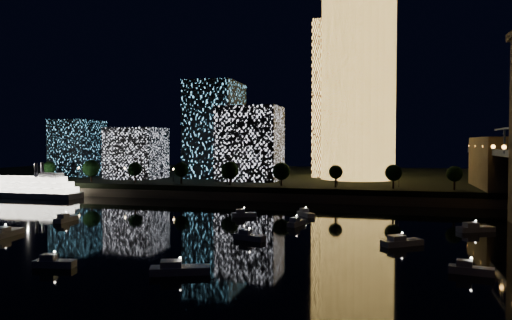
{
  "coord_description": "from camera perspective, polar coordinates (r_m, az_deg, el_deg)",
  "views": [
    {
      "loc": [
        28.42,
        -92.3,
        21.05
      ],
      "look_at": [
        -10.91,
        55.0,
        15.72
      ],
      "focal_mm": 35.0,
      "sensor_mm": 36.0,
      "label": 1
    }
  ],
  "objects": [
    {
      "name": "ground",
      "position": [
        98.84,
        -2.15,
        -10.3
      ],
      "size": [
        520.0,
        520.0,
        0.0
      ],
      "primitive_type": "plane",
      "color": "black",
      "rests_on": "ground"
    },
    {
      "name": "far_bank",
      "position": [
        254.57,
        8.5,
        -2.2
      ],
      "size": [
        420.0,
        160.0,
        5.0
      ],
      "primitive_type": "cube",
      "color": "black",
      "rests_on": "ground"
    },
    {
      "name": "seawall",
      "position": [
        177.68,
        5.67,
        -4.33
      ],
      "size": [
        420.0,
        6.0,
        3.0
      ],
      "primitive_type": "cube",
      "color": "#6B5E4C",
      "rests_on": "ground"
    },
    {
      "name": "tower_cylindrical",
      "position": [
        225.17,
        11.6,
        8.34
      ],
      "size": [
        34.0,
        34.0,
        81.9
      ],
      "color": "#FFBD51",
      "rests_on": "far_bank"
    },
    {
      "name": "tower_rectangular",
      "position": [
        241.65,
        9.48,
        6.79
      ],
      "size": [
        22.85,
        22.85,
        72.7
      ],
      "primitive_type": "cube",
      "color": "#FFBD51",
      "rests_on": "far_bank"
    },
    {
      "name": "midrise_blocks",
      "position": [
        229.88,
        -7.87,
        2.29
      ],
      "size": [
        110.97,
        41.36,
        44.12
      ],
      "color": "silver",
      "rests_on": "far_bank"
    },
    {
      "name": "riverboat",
      "position": [
        212.1,
        -25.09,
        -2.92
      ],
      "size": [
        46.07,
        10.38,
        13.83
      ],
      "color": "silver",
      "rests_on": "ground"
    },
    {
      "name": "motorboats",
      "position": [
        110.86,
        -4.11,
        -8.52
      ],
      "size": [
        111.66,
        73.72,
        2.78
      ],
      "color": "silver",
      "rests_on": "ground"
    },
    {
      "name": "esplanade_trees",
      "position": [
        191.13,
        -4.18,
        -1.18
      ],
      "size": [
        165.29,
        6.96,
        8.98
      ],
      "color": "black",
      "rests_on": "far_bank"
    },
    {
      "name": "street_lamps",
      "position": [
        196.85,
        -3.57,
        -1.51
      ],
      "size": [
        132.7,
        0.7,
        5.65
      ],
      "color": "black",
      "rests_on": "far_bank"
    }
  ]
}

